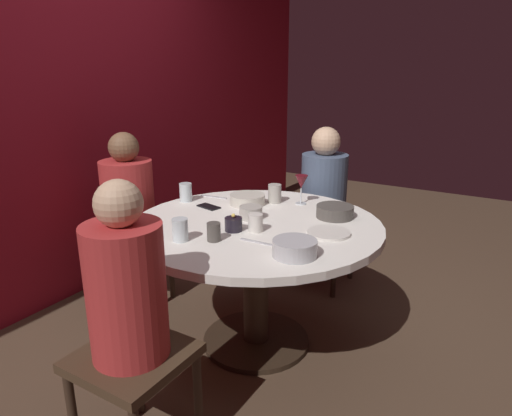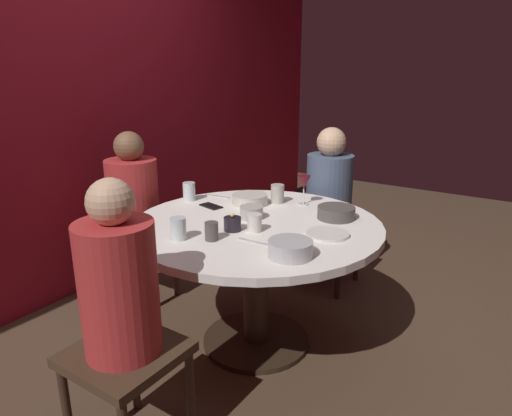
{
  "view_description": "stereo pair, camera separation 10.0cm",
  "coord_description": "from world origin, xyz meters",
  "px_view_note": "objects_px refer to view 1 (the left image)",
  "views": [
    {
      "loc": [
        -1.94,
        -1.17,
        1.51
      ],
      "look_at": [
        0.0,
        0.0,
        0.81
      ],
      "focal_mm": 32.01,
      "sensor_mm": 36.0,
      "label": 1
    },
    {
      "loc": [
        -1.89,
        -1.26,
        1.51
      ],
      "look_at": [
        0.0,
        0.0,
        0.81
      ],
      "focal_mm": 32.01,
      "sensor_mm": 36.0,
      "label": 2
    }
  ],
  "objects_px": {
    "seated_diner_back": "(128,201)",
    "seated_diner_right": "(324,189)",
    "dining_table": "(256,249)",
    "bowl_sauce_side": "(247,199)",
    "bowl_serving_large": "(295,248)",
    "candle_holder": "(233,224)",
    "wine_glass": "(301,183)",
    "cell_phone": "(209,207)",
    "cup_by_right_diner": "(275,194)",
    "bowl_small_white": "(251,212)",
    "seated_diner_left": "(127,297)",
    "cup_by_left_diner": "(214,232)",
    "dinner_plate": "(329,233)",
    "cup_center_front": "(255,223)",
    "cup_near_candle": "(186,192)",
    "cup_far_edge": "(180,230)",
    "bowl_salad_center": "(335,212)"
  },
  "relations": [
    {
      "from": "seated_diner_back",
      "to": "seated_diner_right",
      "type": "xyz_separation_m",
      "value": [
        0.91,
        -0.94,
        -0.0
      ]
    },
    {
      "from": "dining_table",
      "to": "bowl_sauce_side",
      "type": "relative_size",
      "value": 6.34
    },
    {
      "from": "bowl_serving_large",
      "to": "candle_holder",
      "type": "bearing_deg",
      "value": 72.6
    },
    {
      "from": "wine_glass",
      "to": "cell_phone",
      "type": "bearing_deg",
      "value": 128.34
    },
    {
      "from": "bowl_sauce_side",
      "to": "cup_by_right_diner",
      "type": "relative_size",
      "value": 1.88
    },
    {
      "from": "bowl_small_white",
      "to": "bowl_serving_large",
      "type": "bearing_deg",
      "value": -127.94
    },
    {
      "from": "seated_diner_left",
      "to": "cup_by_left_diner",
      "type": "distance_m",
      "value": 0.59
    },
    {
      "from": "bowl_serving_large",
      "to": "dinner_plate",
      "type": "bearing_deg",
      "value": -4.1
    },
    {
      "from": "bowl_small_white",
      "to": "bowl_sauce_side",
      "type": "height_order",
      "value": "bowl_small_white"
    },
    {
      "from": "seated_diner_back",
      "to": "cell_phone",
      "type": "relative_size",
      "value": 8.1
    },
    {
      "from": "candle_holder",
      "to": "cell_phone",
      "type": "distance_m",
      "value": 0.43
    },
    {
      "from": "cell_phone",
      "to": "cup_by_left_diner",
      "type": "bearing_deg",
      "value": -127.88
    },
    {
      "from": "cell_phone",
      "to": "cup_center_front",
      "type": "xyz_separation_m",
      "value": [
        -0.21,
        -0.44,
        0.04
      ]
    },
    {
      "from": "seated_diner_back",
      "to": "cup_near_candle",
      "type": "xyz_separation_m",
      "value": [
        0.12,
        -0.37,
        0.08
      ]
    },
    {
      "from": "cup_near_candle",
      "to": "bowl_sauce_side",
      "type": "bearing_deg",
      "value": -68.38
    },
    {
      "from": "cup_by_left_diner",
      "to": "cup_by_right_diner",
      "type": "bearing_deg",
      "value": 5.06
    },
    {
      "from": "dinner_plate",
      "to": "cup_center_front",
      "type": "bearing_deg",
      "value": 114.73
    },
    {
      "from": "dinner_plate",
      "to": "cup_far_edge",
      "type": "relative_size",
      "value": 1.96
    },
    {
      "from": "seated_diner_back",
      "to": "cup_far_edge",
      "type": "bearing_deg",
      "value": -27.81
    },
    {
      "from": "bowl_sauce_side",
      "to": "cup_by_left_diner",
      "type": "height_order",
      "value": "cup_by_left_diner"
    },
    {
      "from": "seated_diner_left",
      "to": "cup_far_edge",
      "type": "distance_m",
      "value": 0.53
    },
    {
      "from": "dining_table",
      "to": "cup_near_candle",
      "type": "relative_size",
      "value": 11.87
    },
    {
      "from": "bowl_serving_large",
      "to": "bowl_salad_center",
      "type": "xyz_separation_m",
      "value": [
        0.59,
        0.05,
        -0.0
      ]
    },
    {
      "from": "bowl_serving_large",
      "to": "seated_diner_right",
      "type": "bearing_deg",
      "value": 17.26
    },
    {
      "from": "seated_diner_left",
      "to": "cell_phone",
      "type": "distance_m",
      "value": 1.07
    },
    {
      "from": "seated_diner_left",
      "to": "cell_phone",
      "type": "relative_size",
      "value": 8.2
    },
    {
      "from": "dining_table",
      "to": "cup_by_left_diner",
      "type": "xyz_separation_m",
      "value": [
        -0.33,
        0.03,
        0.19
      ]
    },
    {
      "from": "cup_center_front",
      "to": "cup_far_edge",
      "type": "height_order",
      "value": "cup_far_edge"
    },
    {
      "from": "cup_center_front",
      "to": "cup_far_edge",
      "type": "xyz_separation_m",
      "value": [
        -0.29,
        0.24,
        0.01
      ]
    },
    {
      "from": "cup_by_right_diner",
      "to": "seated_diner_left",
      "type": "bearing_deg",
      "value": -175.72
    },
    {
      "from": "seated_diner_back",
      "to": "bowl_small_white",
      "type": "distance_m",
      "value": 0.89
    },
    {
      "from": "seated_diner_right",
      "to": "cell_phone",
      "type": "distance_m",
      "value": 0.9
    },
    {
      "from": "cup_near_candle",
      "to": "cup_by_right_diner",
      "type": "relative_size",
      "value": 1.01
    },
    {
      "from": "seated_diner_left",
      "to": "cup_near_candle",
      "type": "distance_m",
      "value": 1.18
    },
    {
      "from": "cup_near_candle",
      "to": "cup_by_left_diner",
      "type": "bearing_deg",
      "value": -129.8
    },
    {
      "from": "seated_diner_back",
      "to": "candle_holder",
      "type": "relative_size",
      "value": 12.55
    },
    {
      "from": "cup_by_left_diner",
      "to": "wine_glass",
      "type": "bearing_deg",
      "value": -6.61
    },
    {
      "from": "cell_phone",
      "to": "cup_by_right_diner",
      "type": "distance_m",
      "value": 0.4
    },
    {
      "from": "cup_by_left_diner",
      "to": "seated_diner_right",
      "type": "bearing_deg",
      "value": -1.57
    },
    {
      "from": "bowl_sauce_side",
      "to": "bowl_small_white",
      "type": "bearing_deg",
      "value": -143.76
    },
    {
      "from": "bowl_serving_large",
      "to": "cup_near_candle",
      "type": "xyz_separation_m",
      "value": [
        0.41,
        0.94,
        0.02
      ]
    },
    {
      "from": "dining_table",
      "to": "cup_by_left_diner",
      "type": "height_order",
      "value": "cup_by_left_diner"
    },
    {
      "from": "bowl_salad_center",
      "to": "cup_near_candle",
      "type": "height_order",
      "value": "cup_near_candle"
    },
    {
      "from": "seated_diner_left",
      "to": "cup_far_edge",
      "type": "relative_size",
      "value": 10.58
    },
    {
      "from": "cell_phone",
      "to": "cup_far_edge",
      "type": "distance_m",
      "value": 0.54
    },
    {
      "from": "candle_holder",
      "to": "bowl_sauce_side",
      "type": "height_order",
      "value": "candle_holder"
    },
    {
      "from": "bowl_small_white",
      "to": "candle_holder",
      "type": "bearing_deg",
      "value": -172.55
    },
    {
      "from": "bowl_sauce_side",
      "to": "wine_glass",
      "type": "bearing_deg",
      "value": -58.32
    },
    {
      "from": "wine_glass",
      "to": "bowl_small_white",
      "type": "relative_size",
      "value": 1.42
    },
    {
      "from": "bowl_salad_center",
      "to": "cup_near_candle",
      "type": "distance_m",
      "value": 0.91
    }
  ]
}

